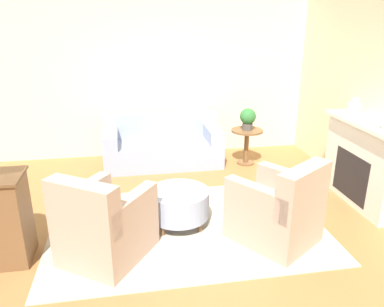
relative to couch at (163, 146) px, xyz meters
name	(u,v)px	position (x,y,z in m)	size (l,w,h in m)	color
ground_plane	(188,227)	(0.08, -2.21, -0.31)	(16.00, 16.00, 0.00)	#996638
wall_back	(162,78)	(0.08, 0.62, 1.09)	(9.53, 0.12, 2.80)	beige
rug	(188,227)	(0.08, -2.21, -0.30)	(3.26, 2.15, 0.01)	#B2A893
couch	(163,146)	(0.00, 0.00, 0.00)	(1.98, 0.87, 0.84)	#8E99B2
armchair_left	(104,226)	(-0.87, -2.66, 0.07)	(1.10, 1.13, 0.97)	tan
armchair_right	(278,211)	(1.03, -2.66, 0.07)	(1.10, 1.13, 0.97)	tan
ottoman_table	(179,203)	(-0.01, -2.12, -0.02)	(0.74, 0.74, 0.44)	#8E99B2
side_table	(247,141)	(1.43, -0.26, 0.11)	(0.54, 0.54, 0.61)	brown
fireplace	(364,161)	(2.53, -1.93, 0.29)	(0.44, 1.48, 1.14)	silver
vase_mantel_near	(354,108)	(2.51, -1.55, 0.93)	(0.17, 0.17, 0.24)	silver
potted_plant_on_side_table	(248,118)	(1.43, -0.26, 0.51)	(0.27, 0.27, 0.37)	#4C4742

